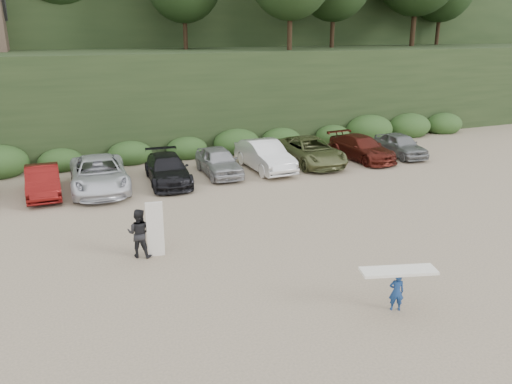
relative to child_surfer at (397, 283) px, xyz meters
name	(u,v)px	position (x,y,z in m)	size (l,w,h in m)	color
ground	(270,257)	(-1.75, 4.39, -0.83)	(120.00, 120.00, 0.00)	tan
parked_cars	(85,176)	(-6.75, 14.41, -0.07)	(36.94, 5.94, 1.62)	silver
child_surfer	(397,283)	(0.00, 0.00, 0.00)	(2.10, 1.13, 1.22)	navy
adult_surfer	(141,233)	(-5.69, 6.12, 0.03)	(1.30, 0.96, 1.98)	black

